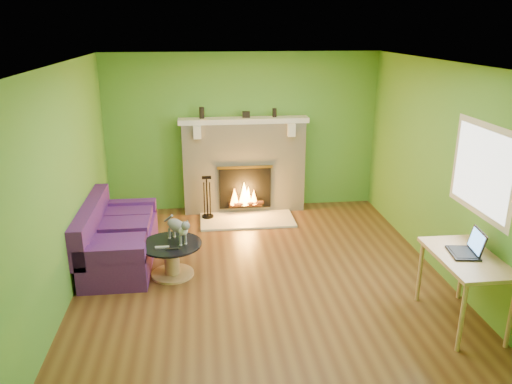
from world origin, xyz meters
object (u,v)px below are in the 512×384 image
(coffee_table, at_px, (172,257))
(cat, at_px, (177,229))
(desk, at_px, (466,264))
(sofa, at_px, (116,239))

(coffee_table, relative_size, cat, 1.39)
(coffee_table, bearing_deg, desk, -24.69)
(desk, bearing_deg, coffee_table, 155.31)
(coffee_table, xyz_separation_m, cat, (0.08, 0.05, 0.36))
(desk, bearing_deg, sofa, 153.42)
(coffee_table, bearing_deg, sofa, 146.28)
(sofa, height_order, coffee_table, sofa)
(desk, relative_size, cat, 1.89)
(cat, bearing_deg, desk, -58.19)
(sofa, distance_m, cat, 0.98)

